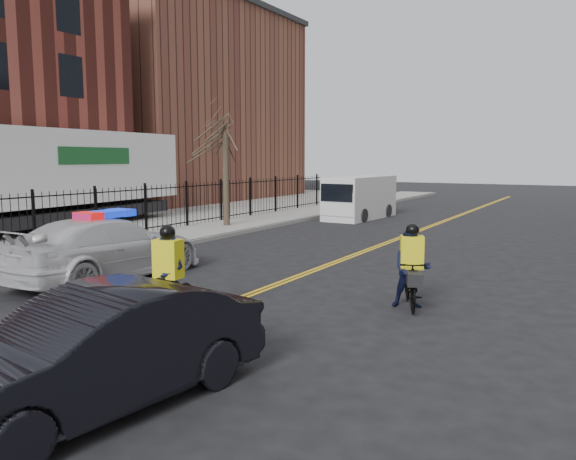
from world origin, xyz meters
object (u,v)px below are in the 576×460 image
(dark_sedan, at_px, (96,352))
(cyclist_far, at_px, (411,275))
(cargo_van, at_px, (359,198))
(semi_trailer, at_px, (54,173))
(police_cruiser, at_px, (107,248))
(cyclist_near, at_px, (169,290))

(dark_sedan, xyz_separation_m, cyclist_far, (1.87, 6.56, -0.05))
(cargo_van, bearing_deg, cyclist_far, -60.62)
(dark_sedan, bearing_deg, semi_trailer, 151.72)
(police_cruiser, distance_m, cyclist_near, 4.63)
(dark_sedan, distance_m, cyclist_near, 3.62)
(police_cruiser, height_order, cyclist_far, cyclist_far)
(cargo_van, distance_m, semi_trailer, 14.46)
(police_cruiser, bearing_deg, cyclist_far, -170.69)
(semi_trailer, xyz_separation_m, cyclist_far, (17.50, -5.00, -1.74))
(dark_sedan, bearing_deg, cyclist_near, 126.08)
(police_cruiser, distance_m, semi_trailer, 11.75)
(dark_sedan, distance_m, cyclist_far, 6.82)
(cargo_van, xyz_separation_m, semi_trailer, (-9.85, -10.49, 1.39))
(cargo_van, height_order, semi_trailer, semi_trailer)
(semi_trailer, bearing_deg, police_cruiser, -36.89)
(cargo_van, bearing_deg, cyclist_near, -74.66)
(cyclist_near, height_order, cyclist_far, cyclist_near)
(dark_sedan, relative_size, semi_trailer, 0.32)
(dark_sedan, distance_m, cargo_van, 22.80)
(dark_sedan, xyz_separation_m, cyclist_near, (-1.69, 3.20, -0.09))
(police_cruiser, xyz_separation_m, dark_sedan, (5.75, -5.42, -0.06))
(cyclist_far, bearing_deg, cyclist_near, -160.08)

